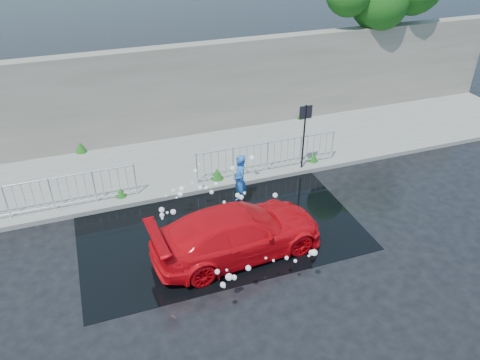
{
  "coord_description": "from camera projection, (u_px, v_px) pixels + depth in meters",
  "views": [
    {
      "loc": [
        -2.59,
        -9.54,
        8.42
      ],
      "look_at": [
        1.43,
        1.75,
        1.0
      ],
      "focal_mm": 35.0,
      "sensor_mm": 36.0,
      "label": 1
    }
  ],
  "objects": [
    {
      "name": "red_car",
      "position": [
        238.0,
        232.0,
        12.46
      ],
      "size": [
        4.83,
        2.3,
        1.36
      ],
      "primitive_type": "imported",
      "rotation": [
        0.0,
        0.0,
        1.66
      ],
      "color": "red",
      "rests_on": "ground"
    },
    {
      "name": "retaining_wall",
      "position": [
        156.0,
        95.0,
        17.57
      ],
      "size": [
        30.0,
        0.6,
        3.5
      ],
      "primitive_type": "cube",
      "color": "#696658",
      "rests_on": "pavement"
    },
    {
      "name": "person",
      "position": [
        240.0,
        180.0,
        14.37
      ],
      "size": [
        0.46,
        0.65,
        1.7
      ],
      "primitive_type": "imported",
      "rotation": [
        0.0,
        0.0,
        -1.65
      ],
      "color": "blue",
      "rests_on": "ground"
    },
    {
      "name": "puddle",
      "position": [
        219.0,
        227.0,
        13.75
      ],
      "size": [
        8.0,
        5.0,
        0.01
      ],
      "primitive_type": "cube",
      "color": "black",
      "rests_on": "ground"
    },
    {
      "name": "pavement",
      "position": [
        172.0,
        164.0,
        16.77
      ],
      "size": [
        30.0,
        4.0,
        0.15
      ],
      "primitive_type": "cube",
      "color": "slate",
      "rests_on": "ground"
    },
    {
      "name": "ground",
      "position": [
        212.0,
        252.0,
        12.81
      ],
      "size": [
        90.0,
        90.0,
        0.0
      ],
      "primitive_type": "plane",
      "color": "black",
      "rests_on": "ground"
    },
    {
      "name": "railing_right",
      "position": [
        268.0,
        155.0,
        15.96
      ],
      "size": [
        5.05,
        0.05,
        1.1
      ],
      "color": "silver",
      "rests_on": "pavement"
    },
    {
      "name": "weeds",
      "position": [
        163.0,
        166.0,
        16.13
      ],
      "size": [
        12.17,
        3.93,
        0.4
      ],
      "color": "#144612",
      "rests_on": "pavement"
    },
    {
      "name": "railing_left",
      "position": [
        51.0,
        193.0,
        13.96
      ],
      "size": [
        5.05,
        0.05,
        1.1
      ],
      "color": "silver",
      "rests_on": "pavement"
    },
    {
      "name": "sign_post",
      "position": [
        305.0,
        127.0,
        15.58
      ],
      "size": [
        0.45,
        0.06,
        2.5
      ],
      "color": "black",
      "rests_on": "ground"
    },
    {
      "name": "water_spray",
      "position": [
        225.0,
        211.0,
        13.24
      ],
      "size": [
        3.61,
        5.57,
        1.04
      ],
      "color": "white",
      "rests_on": "ground"
    },
    {
      "name": "curb",
      "position": [
        186.0,
        193.0,
        15.17
      ],
      "size": [
        30.0,
        0.25,
        0.16
      ],
      "primitive_type": "cube",
      "color": "slate",
      "rests_on": "ground"
    }
  ]
}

